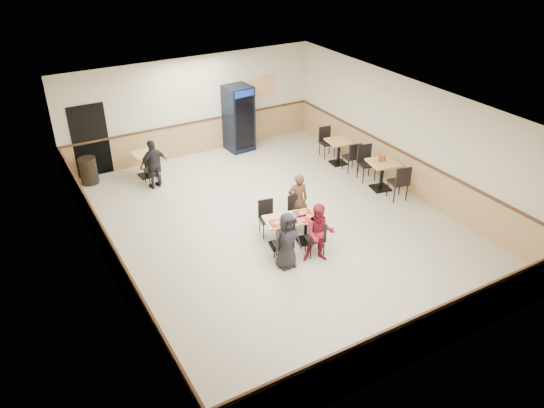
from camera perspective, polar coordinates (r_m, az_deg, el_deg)
ground at (r=12.87m, az=0.47°, el=-2.32°), size 10.00×10.00×0.00m
room_shell at (r=15.35m, az=1.42°, el=5.62°), size 10.00×10.00×10.00m
main_table at (r=11.98m, az=2.24°, el=-2.44°), size 1.38×0.89×0.69m
main_chairs at (r=11.97m, az=2.03°, el=-2.56°), size 1.42×1.70×0.87m
diner_woman_left at (r=11.14m, az=1.64°, el=-3.97°), size 0.65×0.44×1.29m
diner_woman_right at (r=11.35m, az=5.13°, el=-3.16°), size 0.83×0.76×1.37m
diner_man_opposite at (r=12.62m, az=2.80°, el=0.47°), size 0.56×0.46×1.34m
lone_diner at (r=14.68m, az=-12.60°, el=4.21°), size 0.86×0.49×1.38m
tabletop_clutter at (r=11.81m, az=2.48°, el=-1.53°), size 1.14×0.63×0.12m
side_table_near at (r=14.61m, az=11.77°, el=3.49°), size 0.89×0.89×0.80m
side_table_near_chair_south at (r=14.20m, az=13.42°, el=2.39°), size 0.56×0.56×1.02m
side_table_near_chair_north at (r=15.05m, az=10.19°, el=4.34°), size 0.56×0.56×1.02m
side_table_far at (r=15.93m, az=7.21°, el=5.96°), size 0.77×0.77×0.74m
side_table_far_chair_south at (r=15.51m, az=8.50°, el=5.11°), size 0.49×0.49×0.94m
side_table_far_chair_north at (r=16.37m, az=5.97°, el=6.62°), size 0.49×0.49×0.94m
condiment_caddy at (r=14.47m, az=11.69°, el=4.81°), size 0.23×0.06×0.20m
back_table at (r=15.47m, az=-13.47°, el=4.54°), size 0.71×0.71×0.70m
back_table_chair_lone at (r=14.99m, az=-12.79°, el=3.69°), size 0.45×0.45×0.89m
pepsi_cooler at (r=16.65m, az=-3.61°, el=9.17°), size 0.82×0.83×2.05m
trash_bin at (r=15.54m, az=-19.13°, el=3.40°), size 0.48×0.48×0.75m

